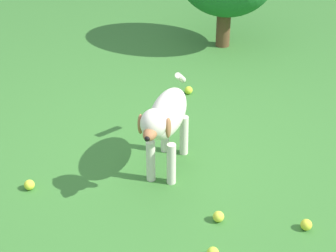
{
  "coord_description": "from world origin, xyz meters",
  "views": [
    {
      "loc": [
        -1.82,
        2.51,
        2.15
      ],
      "look_at": [
        -0.03,
        0.04,
        0.31
      ],
      "focal_mm": 59.84,
      "sensor_mm": 36.0,
      "label": 1
    }
  ],
  "objects_px": {
    "tennis_ball_0": "(29,185)",
    "tennis_ball_2": "(189,90)",
    "dog": "(166,118)",
    "tennis_ball_3": "(306,225)",
    "tennis_ball_1": "(218,217)"
  },
  "relations": [
    {
      "from": "tennis_ball_2",
      "to": "tennis_ball_3",
      "type": "relative_size",
      "value": 1.0
    },
    {
      "from": "tennis_ball_0",
      "to": "tennis_ball_3",
      "type": "distance_m",
      "value": 1.69
    },
    {
      "from": "dog",
      "to": "tennis_ball_3",
      "type": "xyz_separation_m",
      "value": [
        -0.99,
        -0.0,
        -0.36
      ]
    },
    {
      "from": "dog",
      "to": "tennis_ball_2",
      "type": "height_order",
      "value": "dog"
    },
    {
      "from": "dog",
      "to": "tennis_ball_1",
      "type": "relative_size",
      "value": 12.71
    },
    {
      "from": "tennis_ball_2",
      "to": "tennis_ball_3",
      "type": "height_order",
      "value": "same"
    },
    {
      "from": "tennis_ball_2",
      "to": "tennis_ball_3",
      "type": "distance_m",
      "value": 1.77
    },
    {
      "from": "tennis_ball_0",
      "to": "tennis_ball_2",
      "type": "relative_size",
      "value": 1.0
    },
    {
      "from": "tennis_ball_0",
      "to": "tennis_ball_2",
      "type": "height_order",
      "value": "same"
    },
    {
      "from": "dog",
      "to": "tennis_ball_0",
      "type": "distance_m",
      "value": 0.95
    },
    {
      "from": "tennis_ball_3",
      "to": "tennis_ball_1",
      "type": "bearing_deg",
      "value": 27.85
    },
    {
      "from": "dog",
      "to": "tennis_ball_0",
      "type": "bearing_deg",
      "value": -61.88
    },
    {
      "from": "tennis_ball_0",
      "to": "tennis_ball_2",
      "type": "distance_m",
      "value": 1.65
    },
    {
      "from": "tennis_ball_0",
      "to": "tennis_ball_3",
      "type": "relative_size",
      "value": 1.0
    },
    {
      "from": "tennis_ball_3",
      "to": "tennis_ball_2",
      "type": "bearing_deg",
      "value": -33.63
    }
  ]
}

